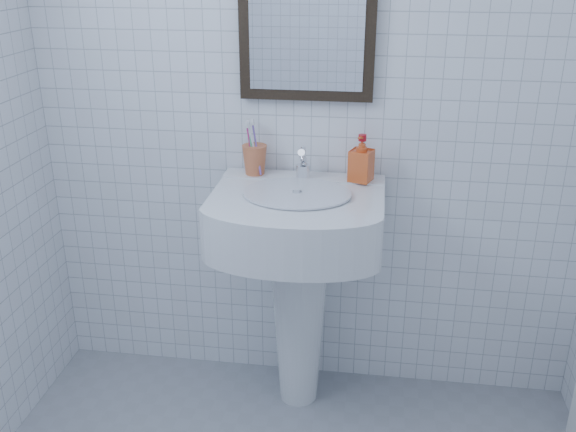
# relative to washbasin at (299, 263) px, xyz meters

# --- Properties ---
(wall_back) EXTENTS (2.20, 0.02, 2.50)m
(wall_back) POSITION_rel_washbasin_xyz_m (0.02, 0.21, 0.60)
(wall_back) COLOR white
(wall_back) RESTS_ON ground
(washbasin) EXTENTS (0.62, 0.46, 0.96)m
(washbasin) POSITION_rel_washbasin_xyz_m (0.00, 0.00, 0.00)
(washbasin) COLOR white
(washbasin) RESTS_ON ground
(faucet) EXTENTS (0.05, 0.11, 0.13)m
(faucet) POSITION_rel_washbasin_xyz_m (-0.00, 0.11, 0.36)
(faucet) COLOR silver
(faucet) RESTS_ON washbasin
(toothbrush_cup) EXTENTS (0.11, 0.11, 0.11)m
(toothbrush_cup) POSITION_rel_washbasin_xyz_m (-0.19, 0.14, 0.37)
(toothbrush_cup) COLOR #C46239
(toothbrush_cup) RESTS_ON washbasin
(soap_dispenser) EXTENTS (0.10, 0.10, 0.18)m
(soap_dispenser) POSITION_rel_washbasin_xyz_m (0.22, 0.12, 0.40)
(soap_dispenser) COLOR #DD5315
(soap_dispenser) RESTS_ON washbasin
(wall_mirror) EXTENTS (0.50, 0.04, 0.62)m
(wall_mirror) POSITION_rel_washbasin_xyz_m (0.00, 0.19, 0.90)
(wall_mirror) COLOR black
(wall_mirror) RESTS_ON wall_back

